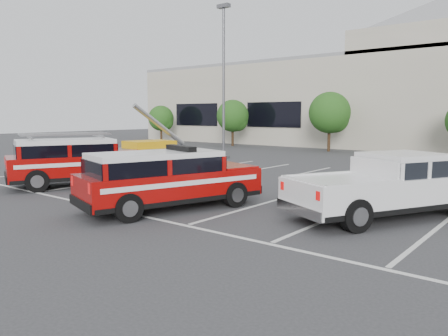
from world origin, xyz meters
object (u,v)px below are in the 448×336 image
object	(u,v)px
light_pole_left	(224,82)
fire_chief_suv	(168,184)
tree_left	(234,117)
ladder_suv	(77,165)
tree_mid_left	(331,114)
tree_far_left	(162,119)
convention_building	(431,96)
utility_rig	(147,157)
white_pickup	(389,192)

from	to	relation	value
light_pole_left	fire_chief_suv	distance (m)	16.82
tree_left	ladder_suv	distance (m)	24.74
ladder_suv	tree_mid_left	bearing A→B (deg)	111.09
tree_far_left	tree_mid_left	distance (m)	20.01
tree_far_left	convention_building	bearing A→B (deg)	21.37
tree_far_left	utility_rig	xyz separation A→B (m)	(17.56, -17.49, -1.79)
tree_mid_left	fire_chief_suv	xyz separation A→B (m)	(5.69, -23.71, -2.22)
tree_left	light_pole_left	distance (m)	12.43
tree_far_left	tree_left	world-z (taller)	tree_left
convention_building	utility_rig	bearing A→B (deg)	-105.42
tree_mid_left	fire_chief_suv	distance (m)	24.48
tree_far_left	tree_left	distance (m)	10.00
tree_mid_left	ladder_suv	bearing A→B (deg)	-91.84
light_pole_left	utility_rig	distance (m)	8.71
tree_left	fire_chief_suv	size ratio (longest dim) A/B	0.73
tree_mid_left	utility_rig	world-z (taller)	tree_mid_left
tree_far_left	tree_left	xyz separation A→B (m)	(10.00, 0.00, 0.27)
ladder_suv	white_pickup	bearing A→B (deg)	34.24
ladder_suv	convention_building	bearing A→B (deg)	102.83
convention_building	light_pole_left	size ratio (longest dim) A/B	5.86
fire_chief_suv	ladder_suv	bearing A→B (deg)	-170.52
tree_far_left	utility_rig	distance (m)	24.85
fire_chief_suv	utility_rig	size ratio (longest dim) A/B	1.38
utility_rig	convention_building	bearing A→B (deg)	85.27
tree_left	white_pickup	size ratio (longest dim) A/B	0.69
tree_far_left	light_pole_left	distance (m)	19.85
fire_chief_suv	utility_rig	xyz separation A→B (m)	(-8.14, 6.22, -0.11)
tree_far_left	white_pickup	size ratio (longest dim) A/B	0.62
light_pole_left	tree_far_left	bearing A→B (deg)	149.29
light_pole_left	ladder_suv	size ratio (longest dim) A/B	1.68
tree_far_left	white_pickup	bearing A→B (deg)	-32.89
fire_chief_suv	white_pickup	distance (m)	6.72
convention_building	tree_mid_left	bearing A→B (deg)	-117.40
tree_far_left	fire_chief_suv	xyz separation A→B (m)	(25.69, -23.71, -1.68)
tree_left	ladder_suv	bearing A→B (deg)	-67.93
tree_far_left	tree_left	size ratio (longest dim) A/B	0.90
tree_left	ladder_suv	world-z (taller)	tree_left
tree_mid_left	fire_chief_suv	bearing A→B (deg)	-76.49
tree_far_left	fire_chief_suv	distance (m)	35.00
ladder_suv	fire_chief_suv	bearing A→B (deg)	15.40
tree_mid_left	convention_building	bearing A→B (deg)	62.60
ladder_suv	light_pole_left	bearing A→B (deg)	123.36
tree_mid_left	ladder_suv	world-z (taller)	tree_mid_left
convention_building	tree_left	world-z (taller)	convention_building
fire_chief_suv	ladder_suv	distance (m)	6.48
light_pole_left	white_pickup	bearing A→B (deg)	-35.27
convention_building	utility_rig	distance (m)	28.61
white_pickup	tree_left	bearing A→B (deg)	163.97
convention_building	tree_left	distance (m)	18.11
fire_chief_suv	utility_rig	world-z (taller)	utility_rig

